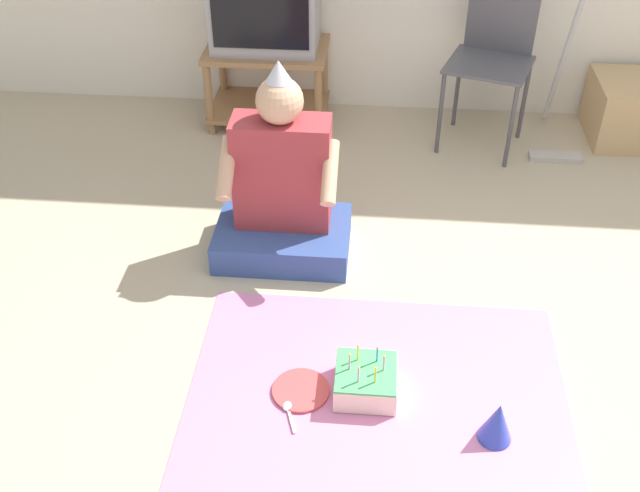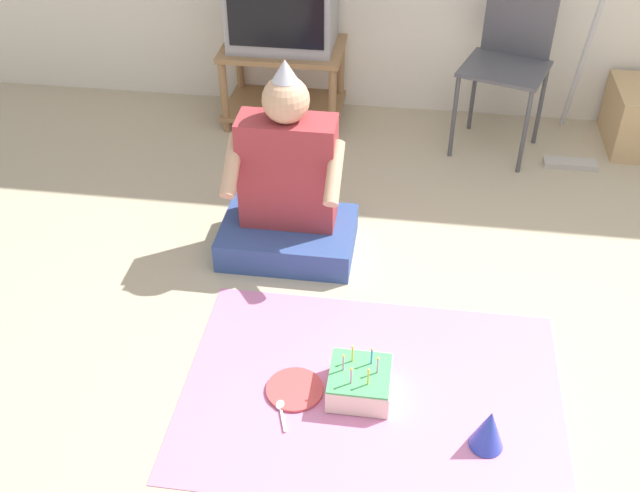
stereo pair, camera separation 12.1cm
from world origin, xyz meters
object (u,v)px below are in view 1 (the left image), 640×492
tv (265,3)px  folding_chair (494,47)px  cardboard_box_stack (638,110)px  paper_plate (301,390)px  birthday_cake (366,381)px  dust_mop (564,90)px  party_hat_blue (497,421)px  person_seated (282,194)px

tv → folding_chair: size_ratio=0.62×
cardboard_box_stack → paper_plate: bearing=-129.0°
folding_chair → paper_plate: folding_chair is taller
birthday_cake → paper_plate: birthday_cake is taller
dust_mop → party_hat_blue: dust_mop is taller
tv → folding_chair: 1.25m
tv → folding_chair: bearing=-6.0°
dust_mop → cardboard_box_stack: bearing=20.0°
folding_chair → cardboard_box_stack: bearing=5.7°
dust_mop → paper_plate: dust_mop is taller
person_seated → birthday_cake: size_ratio=4.05×
folding_chair → tv: bearing=174.0°
folding_chair → person_seated: bearing=-131.6°
folding_chair → birthday_cake: (-0.59, -1.97, -0.49)m
cardboard_box_stack → party_hat_blue: size_ratio=3.04×
tv → dust_mop: size_ratio=0.48×
birthday_cake → folding_chair: bearing=73.3°
birthday_cake → paper_plate: (-0.24, -0.02, -0.05)m
paper_plate → party_hat_blue: bearing=-12.3°
tv → birthday_cake: size_ratio=2.56×
folding_chair → party_hat_blue: size_ratio=5.63×
tv → paper_plate: (0.41, -2.12, -0.68)m
paper_plate → birthday_cake: bearing=5.5°
tv → cardboard_box_stack: 2.16m
birthday_cake → tv: bearing=107.2°
tv → birthday_cake: (0.65, -2.10, -0.64)m
paper_plate → dust_mop: bearing=57.6°
dust_mop → person_seated: 1.73m
folding_chair → cardboard_box_stack: (0.85, 0.09, -0.38)m
tv → party_hat_blue: size_ratio=3.47×
cardboard_box_stack → party_hat_blue: 2.44m
birthday_cake → party_hat_blue: birthday_cake is taller
dust_mop → birthday_cake: size_ratio=5.35×
party_hat_blue → cardboard_box_stack: bearing=66.0°
dust_mop → party_hat_blue: size_ratio=7.26×
person_seated → cardboard_box_stack: bearing=33.2°
dust_mop → tv: bearing=172.4°
folding_chair → cardboard_box_stack: size_ratio=1.85×
dust_mop → paper_plate: size_ratio=5.65×
birthday_cake → party_hat_blue: bearing=-20.9°
birthday_cake → paper_plate: bearing=-174.5°
tv → birthday_cake: 2.28m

